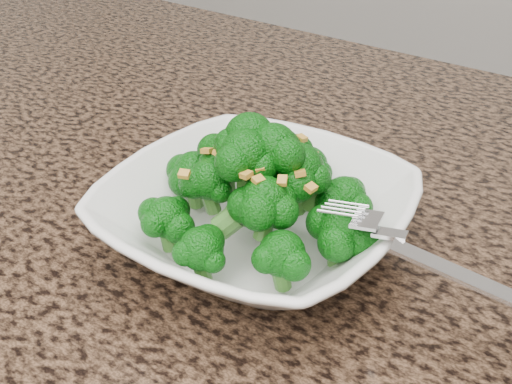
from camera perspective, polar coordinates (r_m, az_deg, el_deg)
The scene contains 5 objects.
granite_counter at distance 0.53m, azimuth -10.73°, elevation -5.29°, with size 1.64×1.04×0.03m, color brown.
bowl at distance 0.48m, azimuth -0.00°, elevation -2.26°, with size 0.22×0.22×0.05m, color white.
broccoli_pile at distance 0.45m, azimuth -0.00°, elevation 4.29°, with size 0.20×0.20×0.07m, color #0B600B, non-canonical shape.
garlic_topping at distance 0.44m, azimuth -0.00°, elevation 8.71°, with size 0.12×0.12×0.01m, color gold, non-canonical shape.
fork at distance 0.42m, azimuth 12.29°, elevation -3.87°, with size 0.18×0.03×0.01m, color silver, non-canonical shape.
Camera 1 is at (0.32, 0.02, 1.20)m, focal length 45.00 mm.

